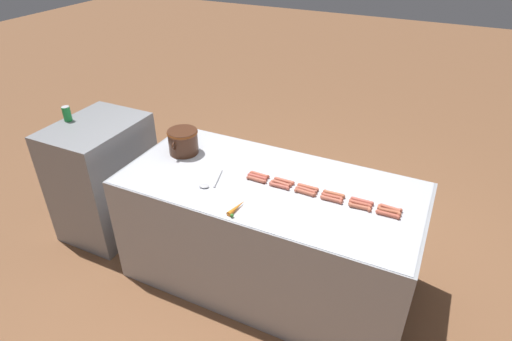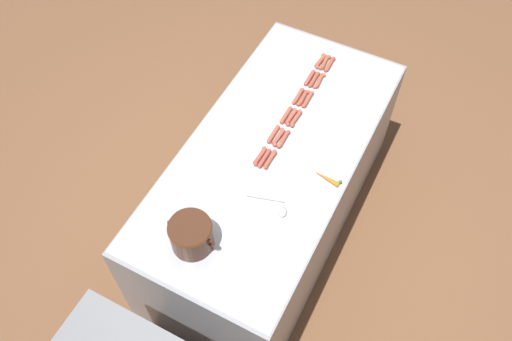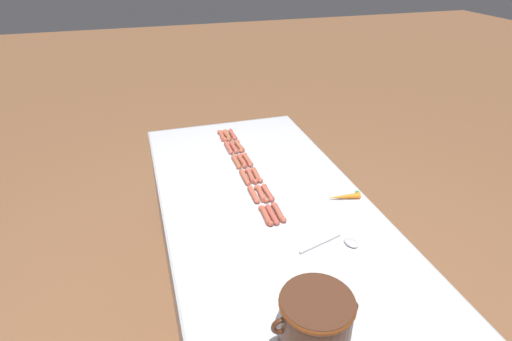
# 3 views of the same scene
# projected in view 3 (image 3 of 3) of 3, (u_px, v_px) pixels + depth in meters

# --- Properties ---
(ground_plane) EXTENTS (20.00, 20.00, 0.00)m
(ground_plane) POSITION_uv_depth(u_px,v_px,m) (265.00, 330.00, 2.44)
(ground_plane) COLOR brown
(griddle_counter) EXTENTS (1.00, 2.12, 0.91)m
(griddle_counter) POSITION_uv_depth(u_px,v_px,m) (266.00, 274.00, 2.21)
(griddle_counter) COLOR #9EA0A5
(griddle_counter) RESTS_ON ground_plane
(hot_dog_0) EXTENTS (0.03, 0.15, 0.03)m
(hot_dog_0) POSITION_uv_depth(u_px,v_px,m) (233.00, 135.00, 2.67)
(hot_dog_0) COLOR #BA5541
(hot_dog_0) RESTS_ON griddle_counter
(hot_dog_1) EXTENTS (0.04, 0.15, 0.03)m
(hot_dog_1) POSITION_uv_depth(u_px,v_px,m) (239.00, 146.00, 2.52)
(hot_dog_1) COLOR #B75D43
(hot_dog_1) RESTS_ON griddle_counter
(hot_dog_2) EXTENTS (0.03, 0.15, 0.03)m
(hot_dog_2) POSITION_uv_depth(u_px,v_px,m) (248.00, 160.00, 2.36)
(hot_dog_2) COLOR #B55A45
(hot_dog_2) RESTS_ON griddle_counter
(hot_dog_3) EXTENTS (0.03, 0.15, 0.03)m
(hot_dog_3) POSITION_uv_depth(u_px,v_px,m) (256.00, 175.00, 2.21)
(hot_dog_3) COLOR #B25942
(hot_dog_3) RESTS_ON griddle_counter
(hot_dog_4) EXTENTS (0.03, 0.15, 0.03)m
(hot_dog_4) POSITION_uv_depth(u_px,v_px,m) (268.00, 193.00, 2.06)
(hot_dog_4) COLOR #B55645
(hot_dog_4) RESTS_ON griddle_counter
(hot_dog_5) EXTENTS (0.03, 0.15, 0.03)m
(hot_dog_5) POSITION_uv_depth(u_px,v_px,m) (278.00, 212.00, 1.91)
(hot_dog_5) COLOR #B05742
(hot_dog_5) RESTS_ON griddle_counter
(hot_dog_6) EXTENTS (0.04, 0.15, 0.03)m
(hot_dog_6) POSITION_uv_depth(u_px,v_px,m) (227.00, 135.00, 2.66)
(hot_dog_6) COLOR #B45E41
(hot_dog_6) RESTS_ON griddle_counter
(hot_dog_7) EXTENTS (0.03, 0.15, 0.03)m
(hot_dog_7) POSITION_uv_depth(u_px,v_px,m) (234.00, 147.00, 2.51)
(hot_dog_7) COLOR #B5533F
(hot_dog_7) RESTS_ON griddle_counter
(hot_dog_8) EXTENTS (0.04, 0.15, 0.03)m
(hot_dog_8) POSITION_uv_depth(u_px,v_px,m) (242.00, 161.00, 2.35)
(hot_dog_8) COLOR #B4533F
(hot_dog_8) RESTS_ON griddle_counter
(hot_dog_9) EXTENTS (0.04, 0.15, 0.03)m
(hot_dog_9) POSITION_uv_depth(u_px,v_px,m) (251.00, 176.00, 2.20)
(hot_dog_9) COLOR #B25945
(hot_dog_9) RESTS_ON griddle_counter
(hot_dog_10) EXTENTS (0.04, 0.15, 0.03)m
(hot_dog_10) POSITION_uv_depth(u_px,v_px,m) (261.00, 194.00, 2.05)
(hot_dog_10) COLOR #B65A44
(hot_dog_10) RESTS_ON griddle_counter
(hot_dog_11) EXTENTS (0.03, 0.15, 0.03)m
(hot_dog_11) POSITION_uv_depth(u_px,v_px,m) (272.00, 215.00, 1.89)
(hot_dog_11) COLOR #B24F42
(hot_dog_11) RESTS_ON griddle_counter
(hot_dog_12) EXTENTS (0.04, 0.15, 0.03)m
(hot_dog_12) POSITION_uv_depth(u_px,v_px,m) (222.00, 136.00, 2.65)
(hot_dog_12) COLOR #BD5B44
(hot_dog_12) RESTS_ON griddle_counter
(hot_dog_13) EXTENTS (0.03, 0.15, 0.03)m
(hot_dog_13) POSITION_uv_depth(u_px,v_px,m) (228.00, 148.00, 2.50)
(hot_dog_13) COLOR #B95546
(hot_dog_13) RESTS_ON griddle_counter
(hot_dog_14) EXTENTS (0.03, 0.15, 0.03)m
(hot_dog_14) POSITION_uv_depth(u_px,v_px,m) (236.00, 162.00, 2.34)
(hot_dog_14) COLOR #B25C3D
(hot_dog_14) RESTS_ON griddle_counter
(hot_dog_15) EXTENTS (0.03, 0.15, 0.03)m
(hot_dog_15) POSITION_uv_depth(u_px,v_px,m) (245.00, 177.00, 2.19)
(hot_dog_15) COLOR #BC5A40
(hot_dog_15) RESTS_ON griddle_counter
(hot_dog_16) EXTENTS (0.03, 0.15, 0.03)m
(hot_dog_16) POSITION_uv_depth(u_px,v_px,m) (253.00, 194.00, 2.04)
(hot_dog_16) COLOR #BD5A44
(hot_dog_16) RESTS_ON griddle_counter
(hot_dog_17) EXTENTS (0.03, 0.15, 0.03)m
(hot_dog_17) POSITION_uv_depth(u_px,v_px,m) (266.00, 215.00, 1.89)
(hot_dog_17) COLOR #B2533E
(hot_dog_17) RESTS_ON griddle_counter
(bean_pot) EXTENTS (0.29, 0.24, 0.19)m
(bean_pot) POSITION_uv_depth(u_px,v_px,m) (316.00, 319.00, 1.26)
(bean_pot) COLOR #472616
(bean_pot) RESTS_ON griddle_counter
(serving_spoon) EXTENTS (0.27, 0.11, 0.02)m
(serving_spoon) POSITION_uv_depth(u_px,v_px,m) (341.00, 243.00, 1.73)
(serving_spoon) COLOR #B7B7BC
(serving_spoon) RESTS_ON griddle_counter
(carrot) EXTENTS (0.18, 0.06, 0.03)m
(carrot) POSITION_uv_depth(u_px,v_px,m) (344.00, 196.00, 2.02)
(carrot) COLOR orange
(carrot) RESTS_ON griddle_counter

